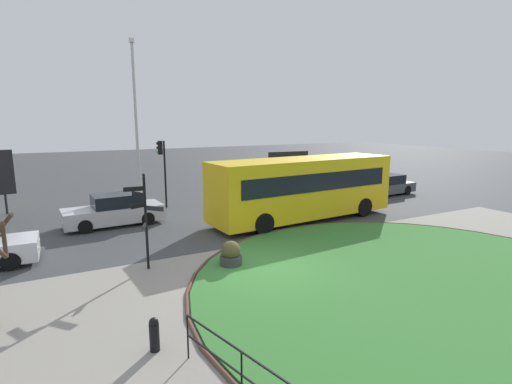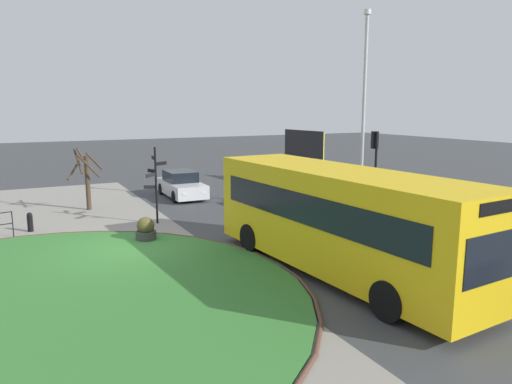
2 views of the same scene
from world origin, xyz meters
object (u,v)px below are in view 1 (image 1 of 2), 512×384
at_px(signpost_directional, 145,216).
at_px(traffic_light_near, 162,159).
at_px(car_oncoming, 114,211).
at_px(billboard_right, 288,165).
at_px(planter_near_signpost, 231,255).
at_px(lamppost_tall, 136,121).
at_px(bollard_foreground, 154,334).
at_px(bus_yellow, 303,187).
at_px(car_trailing, 385,186).

bearing_deg(signpost_directional, traffic_light_near, 71.95).
distance_m(car_oncoming, billboard_right, 14.65).
bearing_deg(planter_near_signpost, lamppost_tall, 94.55).
bearing_deg(planter_near_signpost, signpost_directional, 156.84).
bearing_deg(bollard_foreground, planter_near_signpost, 46.93).
height_order(bollard_foreground, billboard_right, billboard_right).
xyz_separation_m(car_oncoming, billboard_right, (13.54, 5.52, 1.00)).
xyz_separation_m(bus_yellow, planter_near_signpost, (-6.02, -4.35, -1.28)).
distance_m(billboard_right, planter_near_signpost, 17.17).
bearing_deg(car_oncoming, planter_near_signpost, 105.82).
bearing_deg(billboard_right, lamppost_tall, -163.20).
relative_size(signpost_directional, traffic_light_near, 0.85).
height_order(bus_yellow, lamppost_tall, lamppost_tall).
bearing_deg(car_trailing, bus_yellow, 15.13).
bearing_deg(bus_yellow, planter_near_signpost, -148.33).
xyz_separation_m(bus_yellow, lamppost_tall, (-6.88, 6.49, 3.30)).
distance_m(bollard_foreground, lamppost_tall, 15.59).
bearing_deg(bus_yellow, bollard_foreground, -143.76).
bearing_deg(signpost_directional, car_trailing, 19.53).
height_order(car_trailing, billboard_right, billboard_right).
bearing_deg(lamppost_tall, billboard_right, 11.85).
distance_m(bollard_foreground, car_oncoming, 11.62).
bearing_deg(planter_near_signpost, traffic_light_near, 87.72).
xyz_separation_m(bollard_foreground, bus_yellow, (9.59, 8.17, 1.29)).
height_order(lamppost_tall, billboard_right, lamppost_tall).
bearing_deg(traffic_light_near, car_trailing, -176.88).
xyz_separation_m(car_trailing, billboard_right, (-4.09, 5.93, 1.06)).
relative_size(signpost_directional, bus_yellow, 0.33).
height_order(bus_yellow, car_trailing, bus_yellow).
xyz_separation_m(car_trailing, lamppost_tall, (-15.77, 3.48, 4.36)).
distance_m(bus_yellow, traffic_light_near, 8.41).
bearing_deg(car_oncoming, car_trailing, 175.12).
bearing_deg(car_trailing, bollard_foreground, 27.61).
distance_m(signpost_directional, car_oncoming, 6.75).
xyz_separation_m(lamppost_tall, planter_near_signpost, (0.86, -10.84, -4.58)).
xyz_separation_m(signpost_directional, car_oncoming, (-0.09, 6.64, -1.21)).
distance_m(car_oncoming, lamppost_tall, 5.60).
bearing_deg(bollard_foreground, traffic_light_near, 74.46).
bearing_deg(bus_yellow, car_oncoming, 154.46).
bearing_deg(planter_near_signpost, car_oncoming, 109.34).
distance_m(car_trailing, traffic_light_near, 14.99).
bearing_deg(car_oncoming, traffic_light_near, -142.36).
bearing_deg(lamppost_tall, signpost_directional, -100.38).
height_order(billboard_right, planter_near_signpost, billboard_right).
relative_size(bus_yellow, billboard_right, 3.00).
bearing_deg(bollard_foreground, car_oncoming, 85.86).
bearing_deg(planter_near_signpost, car_trailing, 26.26).
bearing_deg(lamppost_tall, bollard_foreground, -100.45).
bearing_deg(billboard_right, bollard_foreground, -125.09).
height_order(signpost_directional, car_oncoming, signpost_directional).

